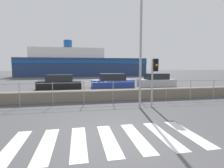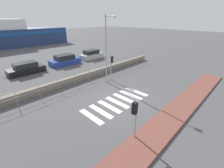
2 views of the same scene
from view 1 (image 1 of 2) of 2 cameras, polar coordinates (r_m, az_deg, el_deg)
ground_plane at (r=5.68m, az=2.15°, el=-17.40°), size 160.00×160.00×0.00m
crosswalk at (r=5.62m, az=-1.17°, el=-17.62°), size 5.85×2.40×0.01m
seawall at (r=11.44m, az=-4.86°, el=-3.68°), size 25.46×0.55×0.68m
harbor_fence at (r=10.50m, az=-4.37°, el=-1.66°), size 22.95×0.04×1.33m
traffic_light_far at (r=9.74m, az=13.65°, el=3.93°), size 0.34×0.32×2.63m
streetlamp at (r=9.30m, az=10.00°, el=17.26°), size 0.32×1.36×6.64m
ferry_boat at (r=40.20m, az=-10.31°, el=6.33°), size 27.45×6.97×7.84m
parked_car_black at (r=18.06m, az=-16.66°, el=0.42°), size 4.20×1.81×1.37m
parked_car_blue at (r=18.31m, az=0.09°, el=0.83°), size 4.31×1.88×1.44m
parked_car_silver at (r=19.86m, az=14.26°, el=1.03°), size 3.96×1.70×1.42m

